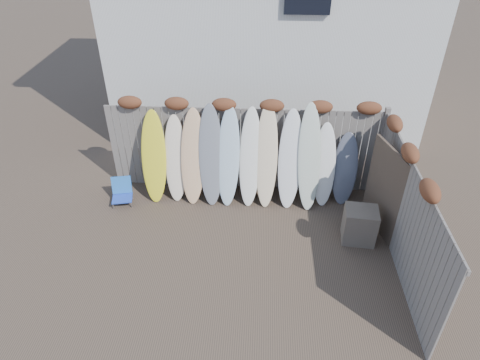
# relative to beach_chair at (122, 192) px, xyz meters

# --- Properties ---
(ground) EXTENTS (80.00, 80.00, 0.00)m
(ground) POSITION_rel_beach_chair_xyz_m (2.66, -1.66, -0.27)
(ground) COLOR #493A2D
(back_fence) EXTENTS (6.05, 0.28, 2.24)m
(back_fence) POSITION_rel_beach_chair_xyz_m (2.72, 0.74, 0.92)
(back_fence) COLOR slate
(back_fence) RESTS_ON ground
(right_fence) EXTENTS (0.28, 4.40, 2.24)m
(right_fence) POSITION_rel_beach_chair_xyz_m (5.65, -1.40, 0.88)
(right_fence) COLOR slate
(right_fence) RESTS_ON ground
(house) EXTENTS (8.50, 5.50, 6.33)m
(house) POSITION_rel_beach_chair_xyz_m (3.16, 4.84, 2.94)
(house) COLOR silver
(house) RESTS_ON ground
(beach_chair) EXTENTS (0.51, 0.54, 0.57)m
(beach_chair) POSITION_rel_beach_chair_xyz_m (0.00, 0.00, 0.00)
(beach_chair) COLOR blue
(beach_chair) RESTS_ON ground
(wooden_crate) EXTENTS (0.68, 0.58, 0.73)m
(wooden_crate) POSITION_rel_beach_chair_xyz_m (5.05, -0.96, 0.10)
(wooden_crate) COLOR #423832
(wooden_crate) RESTS_ON ground
(lattice_panel) EXTENTS (0.40, 1.22, 1.89)m
(lattice_panel) POSITION_rel_beach_chair_xyz_m (5.50, -0.59, 0.68)
(lattice_panel) COLOR #403627
(lattice_panel) RESTS_ON ground
(surfboard_0) EXTENTS (0.56, 0.73, 2.00)m
(surfboard_0) POSITION_rel_beach_chair_xyz_m (0.73, 0.31, 0.73)
(surfboard_0) COLOR yellow
(surfboard_0) RESTS_ON ground
(surfboard_1) EXTENTS (0.51, 0.70, 1.88)m
(surfboard_1) POSITION_rel_beach_chair_xyz_m (1.19, 0.36, 0.68)
(surfboard_1) COLOR beige
(surfboard_1) RESTS_ON ground
(surfboard_2) EXTENTS (0.58, 0.76, 2.07)m
(surfboard_2) POSITION_rel_beach_chair_xyz_m (1.59, 0.30, 0.77)
(surfboard_2) COLOR #E9C178
(surfboard_2) RESTS_ON ground
(surfboard_3) EXTENTS (0.58, 0.80, 2.16)m
(surfboard_3) POSITION_rel_beach_chair_xyz_m (1.98, 0.30, 0.82)
(surfboard_3) COLOR slate
(surfboard_3) RESTS_ON ground
(surfboard_4) EXTENTS (0.54, 0.79, 2.13)m
(surfboard_4) POSITION_rel_beach_chair_xyz_m (2.37, 0.29, 0.80)
(surfboard_4) COLOR silver
(surfboard_4) RESTS_ON ground
(surfboard_5) EXTENTS (0.51, 0.77, 2.12)m
(surfboard_5) POSITION_rel_beach_chair_xyz_m (2.83, 0.30, 0.79)
(surfboard_5) COLOR white
(surfboard_5) RESTS_ON ground
(surfboard_6) EXTENTS (0.47, 0.78, 2.22)m
(surfboard_6) POSITION_rel_beach_chair_xyz_m (3.18, 0.30, 0.84)
(surfboard_6) COLOR beige
(surfboard_6) RESTS_ON ground
(surfboard_7) EXTENTS (0.55, 0.77, 2.11)m
(surfboard_7) POSITION_rel_beach_chair_xyz_m (3.68, 0.28, 0.79)
(surfboard_7) COLOR white
(surfboard_7) RESTS_ON ground
(surfboard_8) EXTENTS (0.56, 0.83, 2.26)m
(surfboard_8) POSITION_rel_beach_chair_xyz_m (4.08, 0.25, 0.86)
(surfboard_8) COLOR beige
(surfboard_8) RESTS_ON ground
(surfboard_9) EXTENTS (0.49, 0.65, 1.80)m
(surfboard_9) POSITION_rel_beach_chair_xyz_m (4.44, 0.36, 0.63)
(surfboard_9) COLOR white
(surfboard_9) RESTS_ON ground
(surfboard_10) EXTENTS (0.58, 0.62, 1.58)m
(surfboard_10) POSITION_rel_beach_chair_xyz_m (4.90, 0.39, 0.52)
(surfboard_10) COLOR #4E5260
(surfboard_10) RESTS_ON ground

